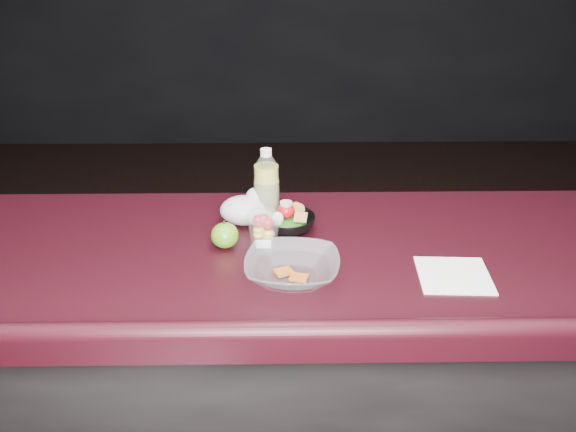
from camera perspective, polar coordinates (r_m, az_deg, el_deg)
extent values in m
cube|color=black|center=(1.87, 0.63, -17.43)|extent=(4.00, 0.65, 0.98)
cube|color=black|center=(1.57, 0.72, -3.73)|extent=(4.06, 0.71, 0.04)
cylinder|color=gold|center=(1.68, -1.91, 2.05)|extent=(0.06, 0.06, 0.15)
cylinder|color=white|center=(1.68, -1.91, 2.05)|extent=(0.07, 0.07, 0.15)
cone|color=white|center=(1.65, -1.96, 4.93)|extent=(0.06, 0.06, 0.03)
cylinder|color=white|center=(1.64, -1.97, 5.67)|extent=(0.03, 0.03, 0.02)
cylinder|color=#072D99|center=(1.68, -1.91, 2.05)|extent=(0.07, 0.07, 0.07)
ellipsoid|color=white|center=(1.52, -2.19, -0.07)|extent=(0.08, 0.08, 0.04)
ellipsoid|color=#26830F|center=(1.57, -5.64, -1.73)|extent=(0.07, 0.07, 0.06)
cylinder|color=black|center=(1.56, -5.69, -0.61)|extent=(0.01, 0.01, 0.01)
ellipsoid|color=silver|center=(1.68, -3.94, 0.52)|extent=(0.13, 0.10, 0.07)
sphere|color=silver|center=(1.69, -2.89, 1.66)|extent=(0.05, 0.05, 0.05)
imported|color=black|center=(1.64, -0.04, -0.66)|extent=(0.17, 0.17, 0.04)
cylinder|color=#0F470C|center=(1.64, -0.04, -0.37)|extent=(0.10, 0.10, 0.01)
ellipsoid|color=#BD0815|center=(1.64, -0.18, 0.47)|extent=(0.05, 0.05, 0.04)
cylinder|color=beige|center=(1.63, -0.18, 1.12)|extent=(0.03, 0.03, 0.01)
ellipsoid|color=white|center=(1.61, -0.93, -0.26)|extent=(0.03, 0.03, 0.04)
imported|color=silver|center=(1.44, 0.37, -4.70)|extent=(0.23, 0.23, 0.05)
cube|color=#990F0C|center=(1.45, -0.42, -4.99)|extent=(0.05, 0.04, 0.01)
cube|color=#990F0C|center=(1.43, 0.98, -5.49)|extent=(0.05, 0.04, 0.01)
cube|color=white|center=(1.51, 14.52, -5.12)|extent=(0.17, 0.17, 0.00)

